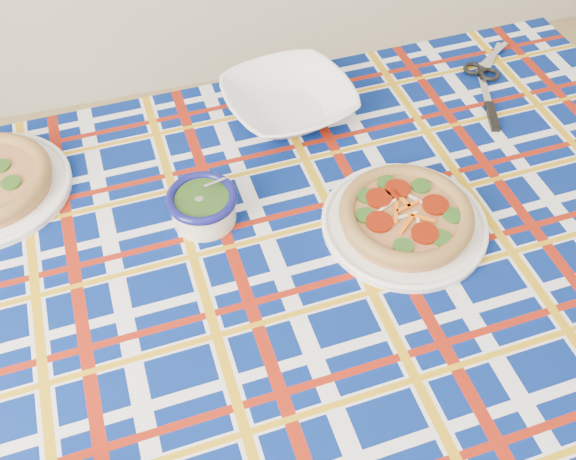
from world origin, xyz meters
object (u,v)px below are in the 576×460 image
object	(u,v)px
dining_table	(308,272)
serving_bowl	(289,102)
main_focaccia_plate	(406,215)
pesto_bowl	(203,204)

from	to	relation	value
dining_table	serving_bowl	bearing A→B (deg)	77.29
main_focaccia_plate	serving_bowl	xyz separation A→B (m)	(-0.12, 0.40, 0.00)
main_focaccia_plate	pesto_bowl	distance (m)	0.40
pesto_bowl	main_focaccia_plate	bearing A→B (deg)	-19.46
dining_table	serving_bowl	xyz separation A→B (m)	(0.07, 0.39, 0.12)
dining_table	main_focaccia_plate	xyz separation A→B (m)	(0.20, -0.01, 0.12)
dining_table	main_focaccia_plate	world-z (taller)	main_focaccia_plate
pesto_bowl	serving_bowl	bearing A→B (deg)	46.05
dining_table	pesto_bowl	distance (m)	0.26
dining_table	pesto_bowl	size ratio (longest dim) A/B	12.67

